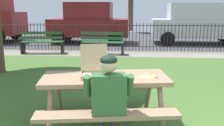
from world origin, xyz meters
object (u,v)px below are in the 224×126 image
pizza_box_open (95,68)px  pizza_slice_on_table (148,76)px  adult_at_table (108,95)px  parked_car_left (89,22)px  park_bench_left (42,43)px  picnic_table_foreground (105,88)px  parked_car_center (197,23)px  park_bench_center (103,43)px

pizza_box_open → pizza_slice_on_table: size_ratio=2.06×
adult_at_table → parked_car_left: 9.70m
pizza_slice_on_table → adult_at_table: (-0.53, -0.52, -0.12)m
adult_at_table → park_bench_left: (-3.07, 6.39, -0.24)m
picnic_table_foreground → pizza_slice_on_table: (0.62, 0.02, 0.18)m
parked_car_center → park_bench_center: bearing=-143.6°
pizza_slice_on_table → parked_car_center: parked_car_center is taller
pizza_slice_on_table → parked_car_center: (3.00, 9.02, 0.23)m
parked_car_left → picnic_table_foreground: bearing=-79.7°
picnic_table_foreground → parked_car_center: 9.75m
parked_car_left → parked_car_center: 5.26m
adult_at_table → park_bench_center: (-0.74, 6.39, -0.24)m
parked_car_center → picnic_table_foreground: bearing=-111.8°
pizza_box_open → park_bench_center: size_ratio=0.34×
parked_car_left → parked_car_center: parked_car_left is taller
picnic_table_foreground → park_bench_left: park_bench_left is taller
parked_car_center → pizza_box_open: bearing=-112.8°
pizza_slice_on_table → pizza_box_open: bearing=177.6°
park_bench_left → parked_car_center: 7.34m
picnic_table_foreground → park_bench_left: (-2.98, 5.89, -0.18)m
parked_car_left → parked_car_center: bearing=0.0°
pizza_box_open → parked_car_left: bearing=99.4°
park_bench_left → parked_car_left: parked_car_left is taller
pizza_box_open → park_bench_center: (-0.50, 5.84, -0.46)m
picnic_table_foreground → adult_at_table: size_ratio=1.67×
adult_at_table → parked_car_center: size_ratio=0.27×
park_bench_center → parked_car_center: parked_car_center is taller
picnic_table_foreground → pizza_box_open: (-0.16, 0.06, 0.28)m
pizza_slice_on_table → parked_car_center: bearing=71.6°
picnic_table_foreground → pizza_box_open: bearing=160.3°
picnic_table_foreground → parked_car_center: (3.62, 9.04, 0.41)m
adult_at_table → park_bench_center: bearing=96.7°
adult_at_table → park_bench_left: size_ratio=0.73×
park_bench_left → parked_car_center: bearing=25.5°
park_bench_left → adult_at_table: bearing=-64.3°
park_bench_left → park_bench_center: bearing=-0.0°
park_bench_left → parked_car_center: parked_car_center is taller
pizza_slice_on_table → parked_car_center: size_ratio=0.06×
parked_car_left → park_bench_center: bearing=-72.6°
parked_car_left → adult_at_table: bearing=-79.7°
picnic_table_foreground → pizza_box_open: 0.32m
pizza_box_open → adult_at_table: bearing=-65.9°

